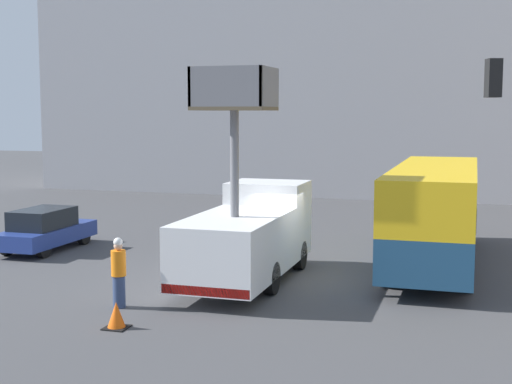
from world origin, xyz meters
TOP-DOWN VIEW (x-y plane):
  - ground_plane at (0.00, 0.00)m, footprint 120.00×120.00m
  - building_backdrop_far at (0.00, 25.23)m, footprint 44.00×10.00m
  - utility_truck at (-1.11, -0.68)m, footprint 2.39×6.63m
  - city_bus at (3.99, 3.34)m, footprint 2.55×10.74m
  - road_worker_near_truck at (-3.41, -4.31)m, footprint 0.38×0.38m
  - road_worker_directing at (3.45, 0.13)m, footprint 0.38×0.38m
  - traffic_cone_near_truck at (-2.63, -5.92)m, footprint 0.54×0.54m
  - parked_car_curbside at (-9.61, 1.80)m, footprint 1.70×4.26m

SIDE VIEW (x-z plane):
  - ground_plane at x=0.00m, z-range 0.00..0.00m
  - traffic_cone_near_truck at x=-2.63m, z-range -0.02..0.60m
  - parked_car_curbside at x=-9.61m, z-range 0.00..1.53m
  - road_worker_near_truck at x=-3.41m, z-range 0.00..1.81m
  - road_worker_directing at x=3.45m, z-range 0.01..1.92m
  - utility_truck at x=-1.11m, z-range -1.60..4.57m
  - city_bus at x=3.99m, z-range 0.29..3.52m
  - building_backdrop_far at x=0.00m, z-range 0.00..18.03m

